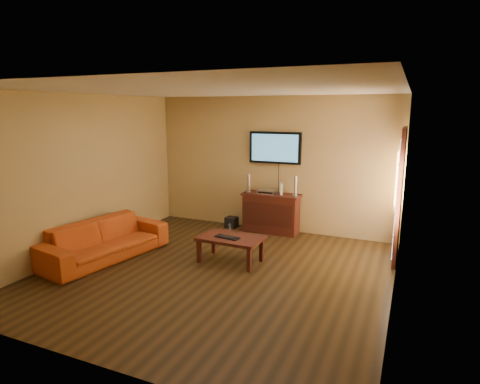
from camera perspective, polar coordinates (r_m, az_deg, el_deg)
The scene contains 14 objects.
ground_plane at distance 6.24m, azimuth -3.33°, elevation -11.29°, with size 5.00×5.00×0.00m, color black.
room_walls at distance 6.35m, azimuth -0.96°, elevation 4.93°, with size 5.00×5.00×5.00m.
french_door at distance 6.96m, azimuth 21.72°, elevation -0.63°, with size 0.07×1.02×2.22m.
media_console at distance 8.07m, azimuth 4.43°, elevation -2.99°, with size 1.15×0.44×0.79m.
television at distance 8.02m, azimuth 5.01°, elevation 6.29°, with size 1.06×0.08×0.63m.
coffee_table at distance 6.49m, azimuth -1.39°, elevation -6.87°, with size 1.03×0.65×0.43m.
sofa at distance 7.02m, azimuth -18.74°, elevation -5.66°, with size 2.13×0.62×0.83m, color #BB4714.
speaker_left at distance 8.11m, azimuth 1.25°, elevation 1.16°, with size 0.10×0.10×0.36m.
speaker_right at distance 7.82m, azimuth 7.87°, elevation 0.72°, with size 0.10×0.10×0.38m.
av_receiver at distance 8.00m, azimuth 3.85°, elevation 0.05°, with size 0.34×0.25×0.08m, color silver.
game_console at distance 7.94m, azimuth 5.94°, elevation 0.49°, with size 0.05×0.17×0.23m, color white.
subwoofer at distance 8.43m, azimuth -1.22°, elevation -4.33°, with size 0.22×0.22×0.22m, color black.
bottle at distance 8.10m, azimuth -1.49°, elevation -5.16°, with size 0.07×0.07×0.20m.
keyboard at distance 6.43m, azimuth -1.82°, elevation -6.43°, with size 0.42×0.21×0.02m.
Camera 1 is at (2.62, -5.12, 2.42)m, focal length 30.00 mm.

